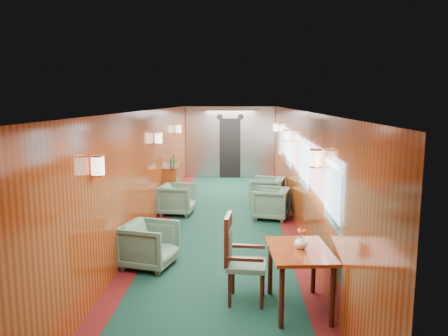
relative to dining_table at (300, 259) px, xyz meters
name	(u,v)px	position (x,y,z in m)	size (l,w,h in m)	color
room	(223,148)	(-1.09, 3.56, 0.98)	(12.00, 12.10, 2.40)	#0D3123
bulkhead	(230,143)	(-1.09, 9.48, 0.53)	(2.98, 0.17, 2.39)	#AAABB1
windows_right	(295,156)	(0.40, 3.81, 0.79)	(0.02, 8.60, 0.80)	silver
wall_sconces	(224,138)	(-1.09, 4.13, 1.13)	(2.97, 7.97, 0.25)	#FFE2C6
dining_table	(300,259)	(0.00, 0.00, 0.00)	(0.81, 1.10, 0.79)	maroon
side_chair	(239,255)	(-0.75, 0.21, -0.04)	(0.56, 0.58, 1.15)	#1B4032
credenza	(173,185)	(-2.43, 5.50, -0.16)	(0.34, 1.10, 1.26)	maroon
flower_vase	(301,242)	(0.02, 0.03, 0.21)	(0.16, 0.16, 0.17)	silver
armchair_left_near	(150,245)	(-2.16, 1.35, -0.31)	(0.76, 0.78, 0.71)	#1B4032
armchair_left_far	(177,199)	(-2.18, 4.55, -0.31)	(0.74, 0.77, 0.70)	#1B4032
armchair_right_near	(271,203)	(-0.06, 4.25, -0.32)	(0.73, 0.76, 0.69)	#1B4032
armchair_right_far	(267,192)	(-0.08, 5.40, -0.30)	(0.77, 0.79, 0.72)	#1B4032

